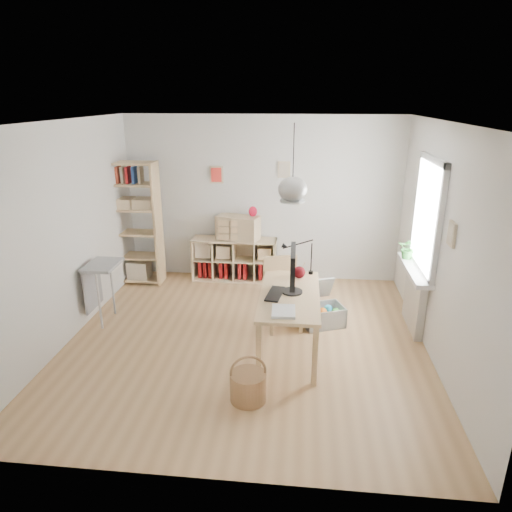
# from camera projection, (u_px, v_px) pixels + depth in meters

# --- Properties ---
(ground) EXTENTS (4.50, 4.50, 0.00)m
(ground) POSITION_uv_depth(u_px,v_px,m) (246.00, 341.00, 5.84)
(ground) COLOR tan
(ground) RESTS_ON ground
(room_shell) EXTENTS (4.50, 4.50, 4.50)m
(room_shell) POSITION_uv_depth(u_px,v_px,m) (293.00, 189.00, 4.98)
(room_shell) COLOR silver
(room_shell) RESTS_ON ground
(window_unit) EXTENTS (0.07, 1.16, 1.46)m
(window_unit) POSITION_uv_depth(u_px,v_px,m) (428.00, 216.00, 5.67)
(window_unit) COLOR white
(window_unit) RESTS_ON ground
(radiator) EXTENTS (0.10, 0.80, 0.80)m
(radiator) POSITION_uv_depth(u_px,v_px,m) (415.00, 300.00, 6.06)
(radiator) COLOR silver
(radiator) RESTS_ON ground
(windowsill) EXTENTS (0.22, 1.20, 0.06)m
(windowsill) POSITION_uv_depth(u_px,v_px,m) (414.00, 270.00, 5.92)
(windowsill) COLOR white
(windowsill) RESTS_ON radiator
(desk) EXTENTS (0.70, 1.50, 0.75)m
(desk) POSITION_uv_depth(u_px,v_px,m) (290.00, 301.00, 5.43)
(desk) COLOR #DCAF7E
(desk) RESTS_ON ground
(cube_shelf) EXTENTS (1.40, 0.38, 0.72)m
(cube_shelf) POSITION_uv_depth(u_px,v_px,m) (233.00, 262.00, 7.74)
(cube_shelf) COLOR beige
(cube_shelf) RESTS_ON ground
(tall_bookshelf) EXTENTS (0.80, 0.38, 2.00)m
(tall_bookshelf) POSITION_uv_depth(u_px,v_px,m) (134.00, 219.00, 7.37)
(tall_bookshelf) COLOR #DCAF7E
(tall_bookshelf) RESTS_ON ground
(side_table) EXTENTS (0.40, 0.55, 0.85)m
(side_table) POSITION_uv_depth(u_px,v_px,m) (99.00, 276.00, 6.15)
(side_table) COLOR #959698
(side_table) RESTS_ON ground
(chair) EXTENTS (0.58, 0.58, 0.95)m
(chair) POSITION_uv_depth(u_px,v_px,m) (282.00, 288.00, 6.07)
(chair) COLOR #959698
(chair) RESTS_ON ground
(wicker_basket) EXTENTS (0.37, 0.37, 0.52)m
(wicker_basket) POSITION_uv_depth(u_px,v_px,m) (248.00, 386.00, 4.66)
(wicker_basket) COLOR olive
(wicker_basket) RESTS_ON ground
(storage_chest) EXTENTS (0.72, 0.76, 0.57)m
(storage_chest) POSITION_uv_depth(u_px,v_px,m) (322.00, 311.00, 6.24)
(storage_chest) COLOR silver
(storage_chest) RESTS_ON ground
(monitor) EXTENTS (0.25, 0.62, 0.54)m
(monitor) POSITION_uv_depth(u_px,v_px,m) (293.00, 269.00, 5.33)
(monitor) COLOR black
(monitor) RESTS_ON desk
(keyboard) EXTENTS (0.23, 0.45, 0.02)m
(keyboard) POSITION_uv_depth(u_px,v_px,m) (275.00, 294.00, 5.37)
(keyboard) COLOR black
(keyboard) RESTS_ON desk
(task_lamp) EXTENTS (0.42, 0.16, 0.45)m
(task_lamp) POSITION_uv_depth(u_px,v_px,m) (296.00, 253.00, 5.87)
(task_lamp) COLOR black
(task_lamp) RESTS_ON desk
(yarn_ball) EXTENTS (0.16, 0.16, 0.16)m
(yarn_ball) POSITION_uv_depth(u_px,v_px,m) (299.00, 272.00, 5.84)
(yarn_ball) COLOR #500A0D
(yarn_ball) RESTS_ON desk
(paper_tray) EXTENTS (0.27, 0.33, 0.03)m
(paper_tray) POSITION_uv_depth(u_px,v_px,m) (284.00, 311.00, 4.92)
(paper_tray) COLOR white
(paper_tray) RESTS_ON desk
(drawer_chest) EXTENTS (0.75, 0.49, 0.39)m
(drawer_chest) POSITION_uv_depth(u_px,v_px,m) (238.00, 228.00, 7.49)
(drawer_chest) COLOR beige
(drawer_chest) RESTS_ON cube_shelf
(red_vase) EXTENTS (0.14, 0.14, 0.17)m
(red_vase) POSITION_uv_depth(u_px,v_px,m) (253.00, 211.00, 7.37)
(red_vase) COLOR #AA0E24
(red_vase) RESTS_ON drawer_chest
(potted_plant) EXTENTS (0.33, 0.31, 0.29)m
(potted_plant) POSITION_uv_depth(u_px,v_px,m) (409.00, 248.00, 6.19)
(potted_plant) COLOR #276827
(potted_plant) RESTS_ON windowsill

